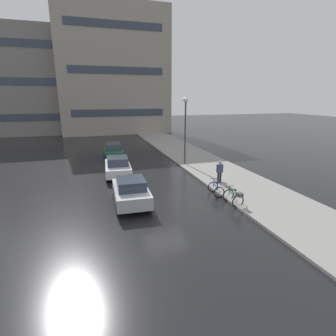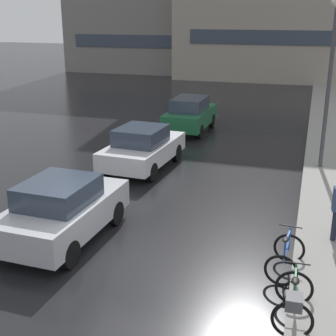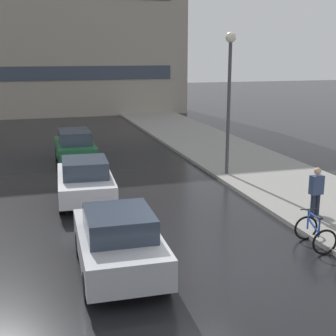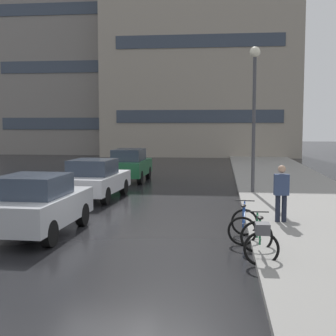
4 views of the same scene
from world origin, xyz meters
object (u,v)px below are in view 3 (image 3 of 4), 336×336
(car_silver, at_px, (119,241))
(car_green, at_px, (75,147))
(pedestrian, at_px, (316,191))
(bicycle_second, at_px, (315,233))
(streetlamp, at_px, (229,81))
(car_white, at_px, (85,180))

(car_silver, bearing_deg, car_green, 89.30)
(car_green, distance_m, pedestrian, 11.87)
(bicycle_second, relative_size, streetlamp, 0.19)
(car_white, relative_size, car_green, 1.05)
(car_white, distance_m, pedestrian, 7.79)
(car_white, bearing_deg, car_green, 87.77)
(car_silver, relative_size, streetlamp, 0.65)
(car_silver, bearing_deg, streetlamp, 51.14)
(streetlamp, bearing_deg, pedestrian, -86.04)
(car_green, height_order, pedestrian, pedestrian)
(bicycle_second, xyz_separation_m, streetlamp, (0.71, 7.55, 3.61))
(car_silver, bearing_deg, bicycle_second, -0.23)
(pedestrian, bearing_deg, car_green, 122.23)
(pedestrian, distance_m, streetlamp, 6.59)
(bicycle_second, bearing_deg, car_white, 132.69)
(bicycle_second, bearing_deg, pedestrian, 56.77)
(car_green, distance_m, streetlamp, 7.92)
(bicycle_second, distance_m, streetlamp, 8.40)
(bicycle_second, relative_size, car_silver, 0.30)
(car_silver, bearing_deg, pedestrian, 14.58)
(car_silver, relative_size, car_white, 0.95)
(bicycle_second, distance_m, car_silver, 5.37)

